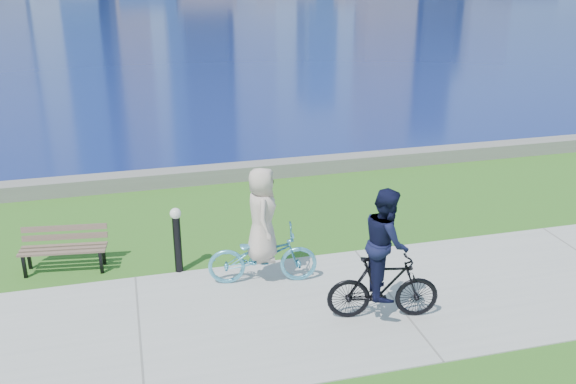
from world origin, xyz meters
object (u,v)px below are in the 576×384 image
bollard_lamp (177,236)px  park_bench (64,245)px  cyclist_woman (262,241)px  cyclist_man (384,265)px

bollard_lamp → park_bench: bearing=162.2°
bollard_lamp → cyclist_woman: size_ratio=0.59×
cyclist_man → cyclist_woman: bearing=56.3°
cyclist_woman → cyclist_man: cyclist_man is taller
bollard_lamp → cyclist_man: 3.65m
park_bench → cyclist_man: cyclist_man is taller
cyclist_woman → cyclist_man: (1.52, -1.54, 0.13)m
park_bench → bollard_lamp: bollard_lamp is taller
bollard_lamp → cyclist_man: size_ratio=0.57×
park_bench → cyclist_woman: size_ratio=0.75×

